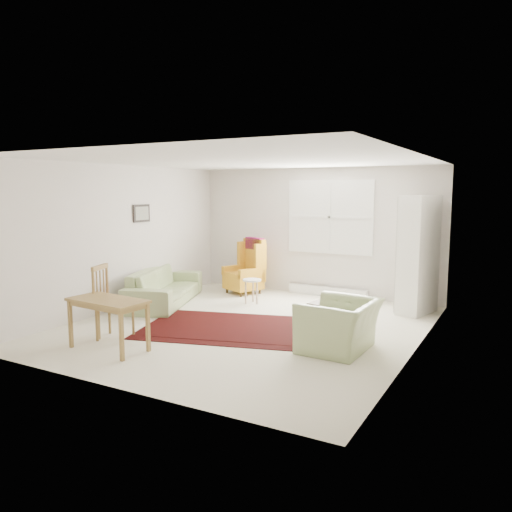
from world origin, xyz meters
The scene contains 10 objects.
room centered at (0.02, 0.21, 1.26)m, with size 5.04×5.54×2.51m.
rug centered at (-0.08, -0.19, 0.01)m, with size 2.76×1.77×0.03m, color black, non-canonical shape.
sofa centered at (-2.10, 0.64, 0.44)m, with size 2.17×0.85×0.87m, color #97A970.
armchair centered at (1.62, -0.41, 0.39)m, with size 1.01×0.88×0.79m, color #97A970.
wingback_chair centered at (-1.28, 2.11, 0.56)m, with size 0.64×0.68×1.12m, color gold, non-canonical shape.
coffee_table centered at (1.24, 0.36, 0.22)m, with size 0.54×0.54×0.44m, color #402B13, non-canonical shape.
stool centered at (-0.69, 1.40, 0.23)m, with size 0.34×0.34×0.46m, color white, non-canonical shape.
cabinet centered at (2.10, 2.14, 0.99)m, with size 0.42×0.79×1.98m, color white, non-canonical shape.
desk centered at (-1.02, -1.83, 0.34)m, with size 1.06×0.53×0.67m, color olive, non-canonical shape.
desk_chair centered at (-1.32, -1.41, 0.52)m, with size 0.45×0.45×1.03m, color olive, non-canonical shape.
Camera 1 is at (3.70, -6.43, 2.07)m, focal length 35.00 mm.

